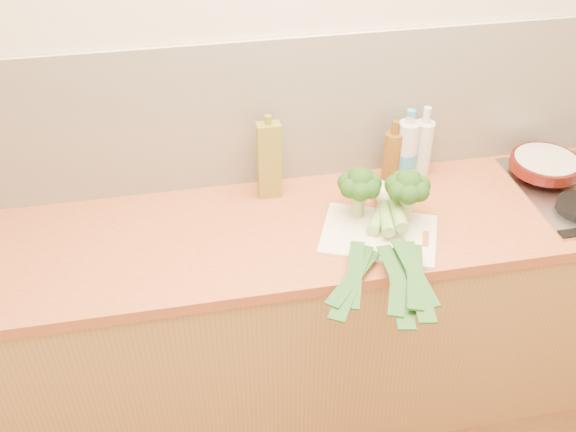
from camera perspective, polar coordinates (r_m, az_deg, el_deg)
name	(u,v)px	position (r m, az deg, el deg)	size (l,w,h in m)	color
room_shell	(310,111)	(2.27, 1.95, 9.34)	(3.50, 3.50, 3.50)	beige
counter	(322,315)	(2.48, 3.08, -8.74)	(3.20, 0.62, 0.90)	#AF8548
chopping_board	(379,234)	(2.13, 8.09, -1.62)	(0.37, 0.27, 0.01)	white
broccoli_left	(360,184)	(2.13, 6.40, 2.81)	(0.15, 0.15, 0.19)	#98AE65
broccoli_right	(408,187)	(2.12, 10.60, 2.52)	(0.15, 0.15, 0.20)	#98AE65
leek_front	(373,230)	(2.10, 7.56, -1.21)	(0.40, 0.63, 0.04)	white
leek_mid	(389,232)	(2.07, 8.95, -1.40)	(0.20, 0.69, 0.04)	white
leek_back	(402,229)	(2.06, 10.14, -1.14)	(0.17, 0.67, 0.04)	white
skillet	(546,164)	(2.54, 21.98, 4.34)	(0.36, 0.26, 0.04)	#48110C
oil_tin	(269,160)	(2.22, -1.70, 5.01)	(0.08, 0.05, 0.32)	olive
glass_bottle	(422,148)	(2.40, 11.83, 5.92)	(0.07, 0.07, 0.28)	silver
amber_bottle	(392,157)	(2.35, 9.21, 5.23)	(0.06, 0.06, 0.25)	brown
water_bottle	(406,153)	(2.36, 10.45, 5.49)	(0.08, 0.08, 0.27)	silver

